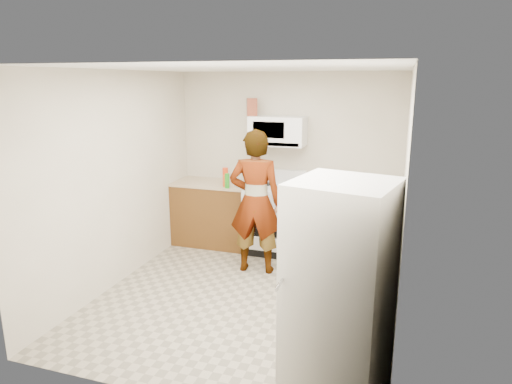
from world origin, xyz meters
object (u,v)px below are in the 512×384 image
at_px(gas_range, 274,218).
at_px(fridge, 340,292).
at_px(kettle, 335,183).
at_px(saucepan, 262,178).
at_px(microwave, 278,131).
at_px(person, 256,202).

distance_m(gas_range, fridge, 3.11).
xyz_separation_m(kettle, saucepan, (-1.05, 0.05, -0.00)).
distance_m(microwave, fridge, 3.31).
xyz_separation_m(person, fridge, (1.33, -2.05, -0.06)).
xyz_separation_m(gas_range, kettle, (0.82, 0.09, 0.54)).
bearing_deg(saucepan, fridge, -62.67).
xyz_separation_m(fridge, kettle, (-0.47, 2.89, 0.17)).
xyz_separation_m(person, kettle, (0.85, 0.85, 0.12)).
bearing_deg(kettle, microwave, 179.06).
bearing_deg(kettle, person, -133.58).
bearing_deg(person, kettle, -142.33).
height_order(gas_range, person, person).
bearing_deg(saucepan, kettle, -2.92).
distance_m(gas_range, person, 0.87).
distance_m(gas_range, kettle, 0.98).
relative_size(microwave, kettle, 4.31).
relative_size(fridge, saucepan, 7.17).
height_order(microwave, fridge, microwave).
xyz_separation_m(microwave, fridge, (1.29, -2.93, -0.85)).
distance_m(kettle, saucepan, 1.05).
bearing_deg(gas_range, kettle, 6.35).
distance_m(microwave, kettle, 1.06).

